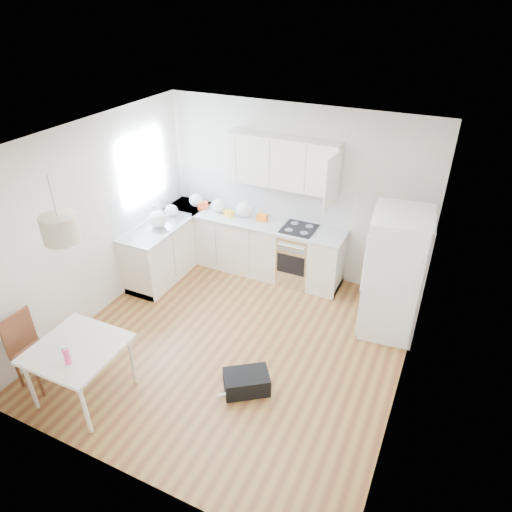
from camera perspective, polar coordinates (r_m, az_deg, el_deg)
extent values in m
plane|color=brown|center=(6.17, -2.78, -10.93)|extent=(4.20, 4.20, 0.00)
plane|color=white|center=(4.82, -3.61, 13.79)|extent=(4.20, 4.20, 0.00)
plane|color=beige|center=(7.08, 4.91, 7.82)|extent=(4.20, 0.00, 4.20)
plane|color=beige|center=(6.52, -19.70, 3.94)|extent=(0.00, 4.20, 4.20)
plane|color=beige|center=(4.89, 19.27, -5.52)|extent=(0.00, 4.20, 4.20)
cube|color=#BFE0F9|center=(7.14, -13.96, 10.67)|extent=(0.02, 1.00, 1.00)
cube|color=white|center=(7.45, -0.54, 1.34)|extent=(3.00, 0.60, 0.88)
cube|color=white|center=(7.55, -10.77, 1.20)|extent=(0.60, 1.80, 0.88)
cube|color=#B8BABD|center=(7.23, -0.56, 4.51)|extent=(3.02, 0.64, 0.04)
cube|color=#B8BABD|center=(7.34, -11.12, 4.32)|extent=(0.64, 1.82, 0.04)
cube|color=silver|center=(7.34, 0.44, 7.60)|extent=(3.00, 0.01, 0.58)
cube|color=silver|center=(7.38, -13.24, 6.88)|extent=(0.01, 1.80, 0.58)
cube|color=white|center=(6.80, 3.41, 11.64)|extent=(1.70, 0.32, 0.75)
cube|color=beige|center=(5.42, -21.52, -10.73)|extent=(0.93, 0.93, 0.04)
cylinder|color=white|center=(5.73, -26.36, -14.31)|extent=(0.05, 0.05, 0.68)
cylinder|color=white|center=(5.26, -20.57, -17.50)|extent=(0.05, 0.05, 0.68)
cylinder|color=white|center=(6.07, -21.02, -10.03)|extent=(0.05, 0.05, 0.68)
cylinder|color=white|center=(5.63, -15.20, -12.54)|extent=(0.05, 0.05, 0.68)
cylinder|color=#E03E6B|center=(5.16, -22.62, -11.32)|extent=(0.08, 0.08, 0.24)
cube|color=black|center=(5.52, -1.20, -15.48)|extent=(0.62, 0.58, 0.24)
cylinder|color=#B6AB8C|center=(4.56, -23.30, 3.19)|extent=(0.38, 0.38, 0.26)
ellipsoid|color=white|center=(7.67, -7.47, 6.91)|extent=(0.24, 0.21, 0.22)
ellipsoid|color=white|center=(7.43, -4.69, 6.29)|extent=(0.25, 0.21, 0.22)
ellipsoid|color=white|center=(7.25, -1.48, 5.86)|extent=(0.28, 0.24, 0.26)
ellipsoid|color=white|center=(7.42, -10.54, 5.66)|extent=(0.21, 0.18, 0.19)
ellipsoid|color=white|center=(7.08, -12.17, 4.53)|extent=(0.29, 0.25, 0.26)
cube|color=orange|center=(7.14, 0.79, 4.85)|extent=(0.17, 0.11, 0.11)
cube|color=gold|center=(7.31, -3.41, 5.38)|extent=(0.15, 0.10, 0.10)
cube|color=#D6431A|center=(7.59, -6.68, 6.29)|extent=(0.19, 0.19, 0.11)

